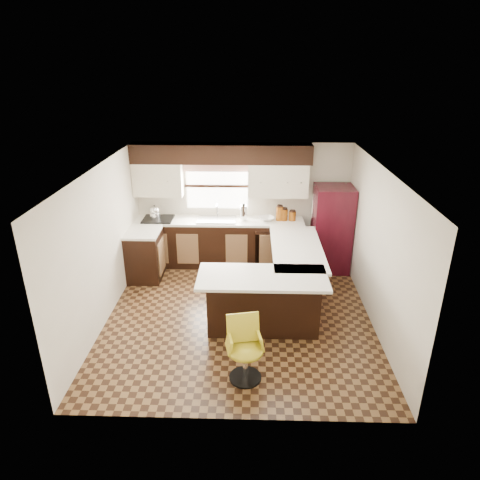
{
  "coord_description": "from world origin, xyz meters",
  "views": [
    {
      "loc": [
        0.2,
        -5.94,
        3.83
      ],
      "look_at": [
        0.0,
        0.45,
        1.13
      ],
      "focal_mm": 32.0,
      "sensor_mm": 36.0,
      "label": 1
    }
  ],
  "objects_px": {
    "peninsula_long": "(292,273)",
    "bar_chair": "(245,351)",
    "refrigerator": "(331,229)",
    "peninsula_return": "(263,302)"
  },
  "relations": [
    {
      "from": "peninsula_long",
      "to": "bar_chair",
      "type": "relative_size",
      "value": 2.26
    },
    {
      "from": "peninsula_long",
      "to": "refrigerator",
      "type": "distance_m",
      "value": 1.45
    },
    {
      "from": "refrigerator",
      "to": "bar_chair",
      "type": "height_order",
      "value": "refrigerator"
    },
    {
      "from": "peninsula_long",
      "to": "refrigerator",
      "type": "height_order",
      "value": "refrigerator"
    },
    {
      "from": "peninsula_long",
      "to": "bar_chair",
      "type": "height_order",
      "value": "peninsula_long"
    },
    {
      "from": "peninsula_return",
      "to": "bar_chair",
      "type": "bearing_deg",
      "value": -101.98
    },
    {
      "from": "refrigerator",
      "to": "bar_chair",
      "type": "relative_size",
      "value": 1.94
    },
    {
      "from": "bar_chair",
      "to": "peninsula_return",
      "type": "bearing_deg",
      "value": 66.34
    },
    {
      "from": "peninsula_long",
      "to": "refrigerator",
      "type": "bearing_deg",
      "value": 54.04
    },
    {
      "from": "peninsula_long",
      "to": "bar_chair",
      "type": "xyz_separation_m",
      "value": [
        -0.77,
        -2.13,
        -0.02
      ]
    }
  ]
}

